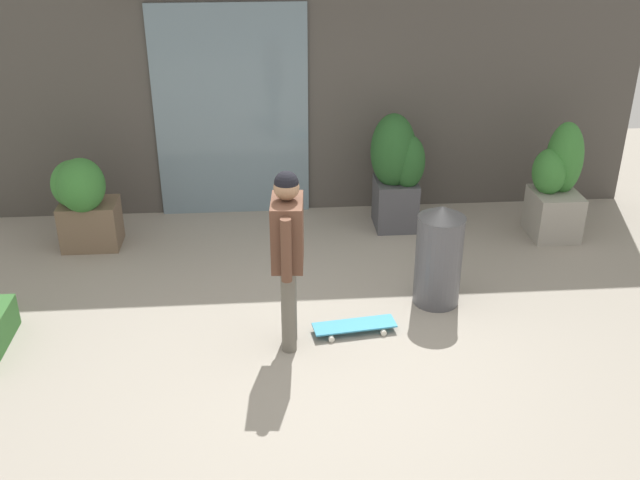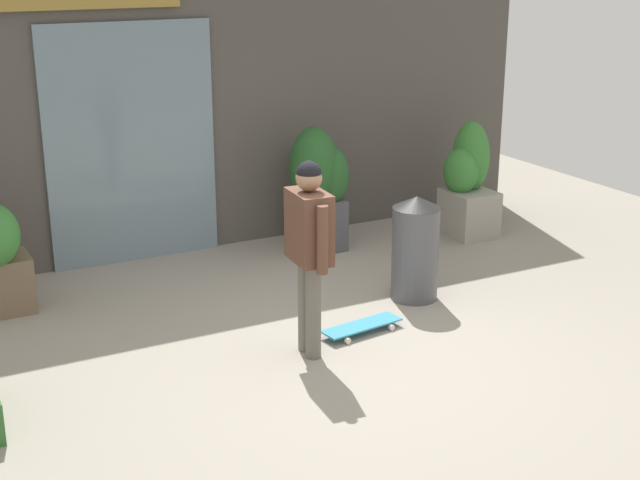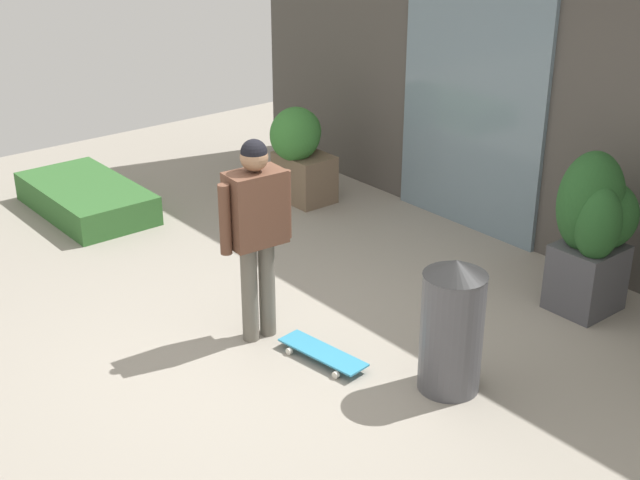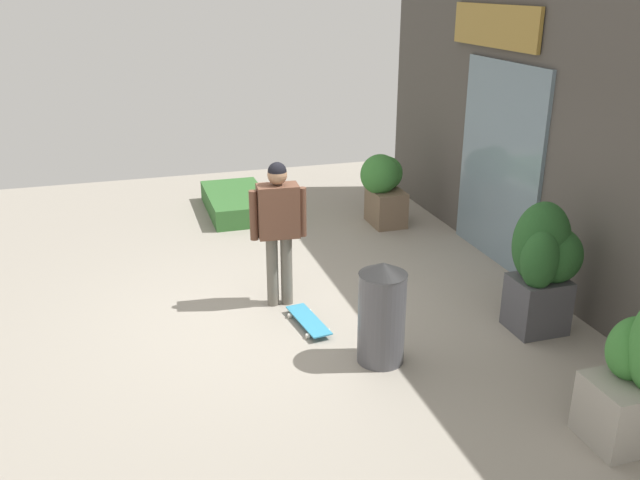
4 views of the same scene
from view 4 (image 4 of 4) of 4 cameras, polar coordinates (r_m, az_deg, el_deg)
The scene contains 9 objects.
ground_plane at distance 7.42m, azimuth -3.45°, elevation -6.25°, with size 12.00×12.00×0.00m, color gray.
building_facade at distance 8.15m, azimuth 18.90°, elevation 8.16°, with size 8.28×0.31×3.49m.
skateboarder at distance 7.24m, azimuth -3.58°, elevation 1.73°, with size 0.29×0.62×1.65m.
skateboard at distance 7.13m, azimuth -0.99°, elevation -6.87°, with size 0.78×0.33×0.08m.
planter_box_left at distance 5.76m, azimuth 25.65°, elevation -10.08°, with size 0.57×0.66×1.32m.
planter_box_right at distance 9.97m, azimuth 5.42°, elevation 4.68°, with size 0.68×0.69×1.08m.
planter_box_mid at distance 7.14m, azimuth 18.52°, elevation -1.78°, with size 0.61×0.72×1.38m.
trash_bin at distance 6.34m, azimuth 5.29°, elevation -6.17°, with size 0.46×0.46×1.02m.
hedge_ledge at distance 10.65m, azimuth -7.13°, elevation 3.19°, with size 1.70×0.90×0.31m, color #33662D.
Camera 4 is at (6.42, -1.48, 3.41)m, focal length 37.53 mm.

